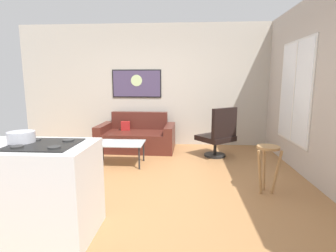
% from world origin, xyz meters
% --- Properties ---
extents(ground, '(6.40, 6.40, 0.04)m').
position_xyz_m(ground, '(0.00, 0.00, -0.02)').
color(ground, '#A57244').
extents(back_wall, '(6.40, 0.05, 2.80)m').
position_xyz_m(back_wall, '(0.00, 2.42, 1.40)').
color(back_wall, '#BAB3A6').
rests_on(back_wall, ground).
extents(right_wall, '(0.05, 6.40, 2.80)m').
position_xyz_m(right_wall, '(2.62, 0.30, 1.40)').
color(right_wall, '#BAAFA4').
rests_on(right_wall, ground).
extents(couch, '(1.68, 0.96, 0.80)m').
position_xyz_m(couch, '(-0.36, 1.86, 0.27)').
color(couch, '#4E2119').
rests_on(couch, ground).
extents(coffee_table, '(0.88, 0.56, 0.41)m').
position_xyz_m(coffee_table, '(-0.47, 0.76, 0.38)').
color(coffee_table, silver).
rests_on(coffee_table, ground).
extents(armchair, '(0.84, 0.84, 1.00)m').
position_xyz_m(armchair, '(1.37, 1.35, 0.47)').
color(armchair, black).
rests_on(armchair, ground).
extents(bar_stool, '(0.34, 0.34, 0.65)m').
position_xyz_m(bar_stool, '(1.82, -0.31, 0.49)').
color(bar_stool, '#A5794A').
rests_on(bar_stool, ground).
extents(kitchen_counter, '(1.38, 0.71, 0.94)m').
position_xyz_m(kitchen_counter, '(-0.85, -1.47, 0.46)').
color(kitchen_counter, silver).
rests_on(kitchen_counter, ground).
extents(mixing_bowl, '(0.25, 0.25, 0.12)m').
position_xyz_m(mixing_bowl, '(-0.85, -1.42, 0.97)').
color(mixing_bowl, silver).
rests_on(mixing_bowl, kitchen_counter).
extents(wall_painting, '(1.16, 0.03, 0.65)m').
position_xyz_m(wall_painting, '(-0.44, 2.38, 1.45)').
color(wall_painting, black).
extents(window, '(0.03, 1.29, 1.75)m').
position_xyz_m(window, '(2.59, 0.90, 1.32)').
color(window, silver).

